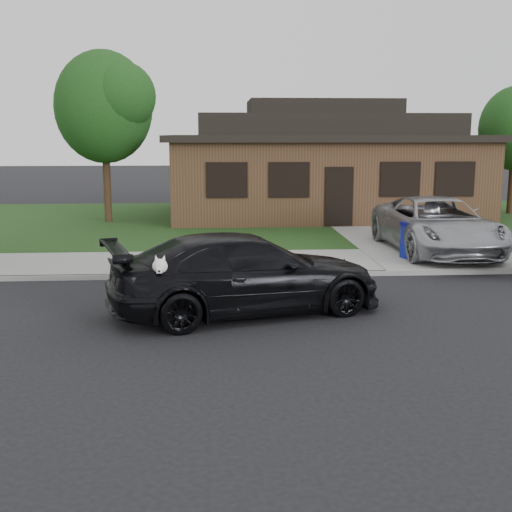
{
  "coord_description": "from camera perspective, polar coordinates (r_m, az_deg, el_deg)",
  "views": [
    {
      "loc": [
        -0.46,
        -11.67,
        3.43
      ],
      "look_at": [
        0.34,
        0.5,
        1.1
      ],
      "focal_mm": 45.0,
      "sensor_mm": 36.0,
      "label": 1
    }
  ],
  "objects": [
    {
      "name": "lawn",
      "position": [
        24.91,
        -2.66,
        3.03
      ],
      "size": [
        60.0,
        13.0,
        0.13
      ],
      "primitive_type": "cube",
      "color": "#193814",
      "rests_on": "ground"
    },
    {
      "name": "curb",
      "position": [
        15.55,
        -1.96,
        -1.71
      ],
      "size": [
        60.0,
        0.12,
        0.12
      ],
      "primitive_type": "cube",
      "color": "gray",
      "rests_on": "ground"
    },
    {
      "name": "sidewalk",
      "position": [
        17.02,
        -2.12,
        -0.62
      ],
      "size": [
        60.0,
        3.0,
        0.12
      ],
      "primitive_type": "cube",
      "color": "gray",
      "rests_on": "ground"
    },
    {
      "name": "house",
      "position": [
        27.07,
        5.8,
        8.01
      ],
      "size": [
        12.6,
        8.6,
        4.65
      ],
      "color": "#422B1C",
      "rests_on": "ground"
    },
    {
      "name": "minivan",
      "position": [
        18.78,
        15.77,
        2.68
      ],
      "size": [
        2.61,
        5.54,
        1.53
      ],
      "primitive_type": "imported",
      "rotation": [
        0.0,
        0.0,
        0.01
      ],
      "color": "#A5A6AC",
      "rests_on": "driveway"
    },
    {
      "name": "ground",
      "position": [
        12.17,
        -1.43,
        -5.56
      ],
      "size": [
        120.0,
        120.0,
        0.0
      ],
      "primitive_type": "plane",
      "color": "black",
      "rests_on": "ground"
    },
    {
      "name": "tree_0",
      "position": [
        24.87,
        -13.04,
        12.96
      ],
      "size": [
        3.78,
        3.6,
        6.34
      ],
      "color": "#332114",
      "rests_on": "ground"
    },
    {
      "name": "recycling_bin",
      "position": [
        17.64,
        13.93,
        1.34
      ],
      "size": [
        0.75,
        0.75,
        1.0
      ],
      "rotation": [
        0.0,
        0.0,
        0.3
      ],
      "color": "navy",
      "rests_on": "sidewalk"
    },
    {
      "name": "sedan",
      "position": [
        12.38,
        -0.92,
        -1.59
      ],
      "size": [
        5.72,
        3.57,
        1.54
      ],
      "rotation": [
        0.0,
        0.0,
        1.85
      ],
      "color": "black",
      "rests_on": "ground"
    },
    {
      "name": "driveway",
      "position": [
        22.86,
        12.72,
        2.09
      ],
      "size": [
        4.5,
        13.0,
        0.14
      ],
      "primitive_type": "cube",
      "color": "gray",
      "rests_on": "ground"
    }
  ]
}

